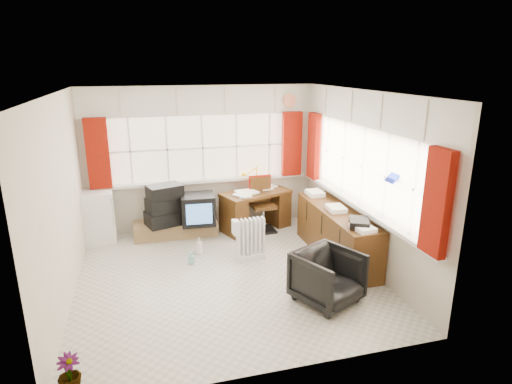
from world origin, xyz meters
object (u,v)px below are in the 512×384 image
desk_lamp (256,173)px  radiator (251,243)px  task_chair (261,202)px  credenza (336,233)px  office_chair (328,277)px  crt_tv (198,209)px  desk (256,208)px  mini_fridge (98,216)px  tv_bench (176,228)px

desk_lamp → radiator: 1.60m
task_chair → desk_lamp: bearing=98.7°
credenza → task_chair: bearing=119.1°
office_chair → crt_tv: size_ratio=1.24×
desk → desk_lamp: size_ratio=3.25×
office_chair → crt_tv: 2.78m
mini_fridge → tv_bench: bearing=-3.7°
desk_lamp → tv_bench: desk_lamp is taller
radiator → mini_fridge: (-2.25, 1.34, 0.17)m
desk → radiator: 1.25m
task_chair → credenza: 1.61m
desk_lamp → office_chair: size_ratio=0.56×
credenza → crt_tv: (-1.91, 1.33, 0.11)m
task_chair → tv_bench: 1.55m
task_chair → radiator: 1.27m
credenza → tv_bench: bearing=146.3°
task_chair → mini_fridge: task_chair is taller
desk_lamp → mini_fridge: desk_lamp is taller
desk → crt_tv: size_ratio=2.27×
desk_lamp → task_chair: desk_lamp is taller
tv_bench → mini_fridge: (-1.25, 0.08, 0.31)m
radiator → office_chair: bearing=-66.7°
task_chair → credenza: size_ratio=0.48×
desk_lamp → task_chair: size_ratio=0.42×
desk → office_chair: bearing=-85.4°
task_chair → crt_tv: size_ratio=1.65×
desk_lamp → crt_tv: size_ratio=0.70×
desk → tv_bench: bearing=176.7°
task_chair → crt_tv: 1.13m
mini_fridge → crt_tv: bearing=-9.5°
desk_lamp → office_chair: (0.15, -2.77, -0.65)m
office_chair → tv_bench: office_chair is taller
desk_lamp → mini_fridge: size_ratio=0.47×
mini_fridge → desk_lamp: bearing=0.4°
task_chair → office_chair: task_chair is taller
crt_tv → desk: bearing=6.1°
task_chair → crt_tv: task_chair is taller
desk_lamp → tv_bench: (-1.47, -0.10, -0.85)m
task_chair → radiator: (-0.50, -1.14, -0.25)m
radiator → tv_bench: radiator is taller
mini_fridge → desk: bearing=-3.4°
tv_bench → task_chair: bearing=-4.6°
desk_lamp → office_chair: bearing=-87.0°
task_chair → mini_fridge: 2.76m
tv_bench → radiator: bearing=-51.5°
mini_fridge → task_chair: bearing=-4.1°
desk → desk_lamp: (0.06, 0.18, 0.59)m
desk → desk_lamp: desk_lamp is taller
desk_lamp → task_chair: bearing=-81.3°
radiator → desk: bearing=71.2°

